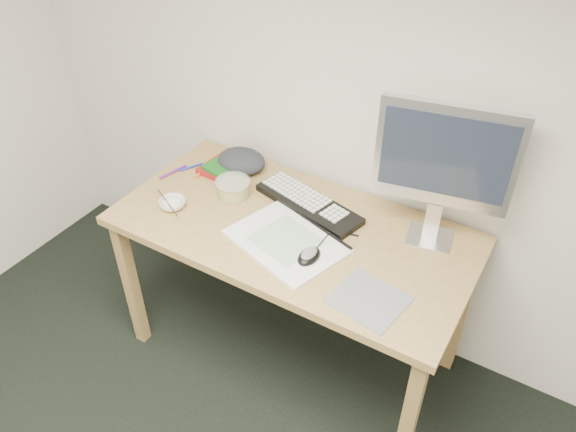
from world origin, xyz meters
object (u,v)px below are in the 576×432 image
keyboard (309,204)px  monitor (445,160)px  desk (292,243)px  sketchpad (286,241)px  rice_bowl (172,204)px

keyboard → monitor: 0.59m
desk → sketchpad: sketchpad is taller
monitor → rice_bowl: (-0.96, -0.35, -0.33)m
rice_bowl → monitor: bearing=20.2°
desk → monitor: size_ratio=2.52×
sketchpad → rice_bowl: rice_bowl is taller
keyboard → rice_bowl: bearing=-134.3°
sketchpad → monitor: size_ratio=0.75×
keyboard → sketchpad: bearing=-66.7°
desk → sketchpad: bearing=-73.4°
rice_bowl → desk: bearing=16.4°
desk → keyboard: (-0.01, 0.15, 0.10)m
monitor → rice_bowl: monitor is taller
sketchpad → keyboard: size_ratio=0.89×
sketchpad → keyboard: bearing=116.3°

